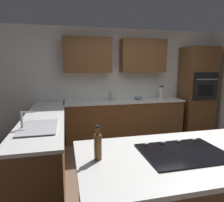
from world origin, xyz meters
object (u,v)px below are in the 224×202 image
Objects in this scene: sink_unit at (38,127)px; blender at (161,93)px; wall_oven at (197,90)px; oil_bottle at (98,146)px; kettle at (112,96)px; cooktop at (183,152)px; mixing_bowl at (138,98)px.

blender is at bearing -144.99° from sink_unit.
sink_unit is at bearing 26.69° from wall_oven.
oil_bottle is (2.06, 2.94, -0.02)m from blender.
kettle is at bearing -0.69° from wall_oven.
sink_unit is 1.79m from cooktop.
cooktop is (2.28, 2.96, -0.18)m from wall_oven.
blender is at bearing -113.13° from cooktop.
kettle is 0.70× the size of oil_bottle.
mixing_bowl is 3.28m from oil_bottle.
oil_bottle is at bearing 63.50° from mixing_bowl.
mixing_bowl is (0.60, -0.00, -0.09)m from blender.
kettle is at bearing -127.28° from sink_unit.
mixing_bowl is (1.60, -0.03, -0.14)m from wall_oven.
kettle is at bearing 0.00° from mixing_bowl.
blender reaches higher than oil_bottle.
wall_oven is 4.23m from oil_bottle.
wall_oven is 4.12m from sink_unit.
oil_bottle is at bearing 120.04° from sink_unit.
blender reaches higher than mixing_bowl.
sink_unit reaches higher than mixing_bowl.
wall_oven reaches higher than cooktop.
wall_oven is 6.73× the size of blender.
cooktop is at bearing 141.64° from sink_unit.
wall_oven is 11.85× the size of mixing_bowl.
sink_unit is 2.32× the size of oil_bottle.
sink_unit is 2.80m from mixing_bowl.
mixing_bowl is at bearing -116.50° from oil_bottle.
wall_oven is 3.74m from cooktop.
wall_oven is at bearing 178.44° from blender.
wall_oven reaches higher than kettle.
wall_oven is 3.11× the size of sink_unit.
wall_oven is 1.00m from blender.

